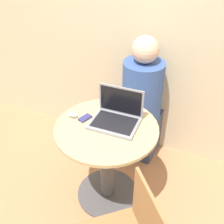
# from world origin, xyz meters

# --- Properties ---
(ground_plane) EXTENTS (12.00, 12.00, 0.00)m
(ground_plane) POSITION_xyz_m (0.00, 0.00, 0.00)
(ground_plane) COLOR tan
(back_wall) EXTENTS (7.00, 0.05, 2.60)m
(back_wall) POSITION_xyz_m (0.00, 0.79, 1.30)
(back_wall) COLOR beige
(back_wall) RESTS_ON ground_plane
(round_table) EXTENTS (0.74, 0.74, 0.74)m
(round_table) POSITION_xyz_m (0.00, 0.00, 0.48)
(round_table) COLOR #4C4C51
(round_table) RESTS_ON ground_plane
(laptop) EXTENTS (0.34, 0.26, 0.24)m
(laptop) POSITION_xyz_m (0.04, 0.08, 0.79)
(laptop) COLOR gray
(laptop) RESTS_ON round_table
(cell_phone) EXTENTS (0.08, 0.11, 0.02)m
(cell_phone) POSITION_xyz_m (-0.18, 0.02, 0.75)
(cell_phone) COLOR navy
(cell_phone) RESTS_ON round_table
(computer_mouse) EXTENTS (0.07, 0.04, 0.04)m
(computer_mouse) POSITION_xyz_m (-0.28, 0.01, 0.75)
(computer_mouse) COLOR #B2B2B7
(computer_mouse) RESTS_ON round_table
(person_seated) EXTENTS (0.37, 0.55, 1.21)m
(person_seated) POSITION_xyz_m (0.08, 0.65, 0.50)
(person_seated) COLOR #3D4766
(person_seated) RESTS_ON ground_plane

